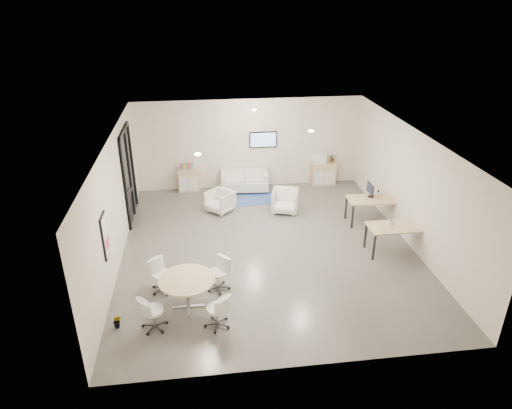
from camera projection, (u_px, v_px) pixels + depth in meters
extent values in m
cube|color=#57544F|center=(268.00, 259.00, 12.99)|extent=(8.00, 9.00, 0.80)
cube|color=white|center=(269.00, 122.00, 11.27)|extent=(8.00, 9.00, 0.80)
cube|color=beige|center=(248.00, 141.00, 16.52)|extent=(8.00, 0.80, 3.20)
cube|color=beige|center=(313.00, 313.00, 7.74)|extent=(8.00, 0.80, 3.20)
cube|color=beige|center=(98.00, 205.00, 11.62)|extent=(0.80, 9.00, 3.20)
cube|color=beige|center=(425.00, 187.00, 12.64)|extent=(0.80, 9.00, 3.20)
cube|color=black|center=(129.00, 174.00, 13.99)|extent=(0.02, 1.90, 2.85)
cube|color=black|center=(124.00, 131.00, 13.39)|extent=(0.06, 1.90, 0.08)
cube|color=black|center=(125.00, 186.00, 13.17)|extent=(0.06, 0.08, 2.85)
cube|color=black|center=(133.00, 164.00, 14.80)|extent=(0.06, 0.08, 2.85)
cube|color=black|center=(130.00, 173.00, 14.12)|extent=(0.06, 0.07, 2.85)
cube|color=#B2B2B7|center=(130.00, 191.00, 13.75)|extent=(0.04, 0.60, 0.05)
cube|color=black|center=(105.00, 236.00, 10.26)|extent=(0.04, 0.54, 1.04)
cube|color=white|center=(106.00, 236.00, 10.26)|extent=(0.01, 0.46, 0.96)
cube|color=#E44266|center=(107.00, 243.00, 10.34)|extent=(0.01, 0.32, 0.30)
cube|color=black|center=(263.00, 140.00, 16.13)|extent=(0.98, 0.05, 0.58)
cube|color=#93B8FF|center=(263.00, 140.00, 16.10)|extent=(0.90, 0.01, 0.50)
cylinder|color=#FFEAC6|center=(198.00, 154.00, 10.35)|extent=(0.14, 0.14, 0.03)
cylinder|color=#FFEAC6|center=(311.00, 131.00, 12.04)|extent=(0.14, 0.14, 0.03)
cylinder|color=#FFEAC6|center=(254.00, 110.00, 14.14)|extent=(0.14, 0.14, 0.03)
cube|color=tan|center=(189.00, 180.00, 16.22)|extent=(0.75, 0.37, 0.84)
cube|color=silver|center=(184.00, 185.00, 16.06)|extent=(0.31, 0.02, 0.50)
cube|color=silver|center=(194.00, 184.00, 16.10)|extent=(0.31, 0.02, 0.50)
cube|color=tan|center=(323.00, 173.00, 16.77)|extent=(0.86, 0.40, 0.86)
cube|color=silver|center=(319.00, 178.00, 16.60)|extent=(0.36, 0.02, 0.52)
cube|color=silver|center=(330.00, 177.00, 16.65)|extent=(0.36, 0.02, 0.52)
cube|color=red|center=(181.00, 166.00, 15.97)|extent=(0.04, 0.14, 0.22)
cube|color=#337FCC|center=(183.00, 166.00, 15.97)|extent=(0.04, 0.14, 0.22)
cube|color=gold|center=(184.00, 166.00, 15.98)|extent=(0.04, 0.14, 0.22)
cube|color=#4CB24C|center=(186.00, 166.00, 15.99)|extent=(0.04, 0.14, 0.22)
cube|color=#CC6619|center=(188.00, 166.00, 15.99)|extent=(0.04, 0.14, 0.22)
cube|color=purple|center=(189.00, 166.00, 16.00)|extent=(0.04, 0.14, 0.22)
cube|color=#E54C7F|center=(191.00, 166.00, 16.01)|extent=(0.04, 0.14, 0.22)
cube|color=teal|center=(192.00, 166.00, 16.01)|extent=(0.04, 0.14, 0.22)
cube|color=white|center=(320.00, 159.00, 16.51)|extent=(0.51, 0.45, 0.27)
cube|color=white|center=(320.00, 155.00, 16.44)|extent=(0.39, 0.34, 0.06)
cube|color=silver|center=(245.00, 184.00, 16.30)|extent=(1.71, 0.94, 0.31)
cube|color=silver|center=(244.00, 173.00, 16.45)|extent=(1.67, 0.29, 0.31)
cube|color=silver|center=(223.00, 181.00, 16.14)|extent=(0.20, 0.84, 0.62)
cube|color=silver|center=(266.00, 179.00, 16.32)|extent=(0.20, 0.84, 0.62)
cube|color=#2F4690|center=(255.00, 199.00, 15.76)|extent=(1.63, 1.19, 0.01)
imported|color=silver|center=(220.00, 200.00, 14.75)|extent=(1.03, 1.03, 0.77)
imported|color=silver|center=(285.00, 200.00, 14.72)|extent=(0.98, 0.94, 0.83)
cube|color=tan|center=(372.00, 200.00, 13.90)|extent=(1.56, 0.86, 0.04)
cube|color=black|center=(352.00, 217.00, 13.70)|extent=(0.05, 0.05, 0.74)
cube|color=black|center=(397.00, 214.00, 13.86)|extent=(0.05, 0.05, 0.74)
cube|color=black|center=(346.00, 208.00, 14.28)|extent=(0.05, 0.05, 0.74)
cube|color=black|center=(389.00, 205.00, 14.44)|extent=(0.05, 0.05, 0.74)
cube|color=tan|center=(396.00, 227.00, 12.29)|extent=(1.54, 0.78, 0.04)
cube|color=black|center=(374.00, 247.00, 12.08)|extent=(0.05, 0.05, 0.75)
cube|color=black|center=(425.00, 244.00, 12.25)|extent=(0.05, 0.05, 0.75)
cube|color=black|center=(365.00, 235.00, 12.67)|extent=(0.05, 0.05, 0.75)
cube|color=black|center=(414.00, 232.00, 12.83)|extent=(0.05, 0.05, 0.75)
cylinder|color=black|center=(371.00, 197.00, 14.02)|extent=(0.20, 0.20, 0.02)
cube|color=black|center=(371.00, 193.00, 13.97)|extent=(0.04, 0.03, 0.24)
cube|color=black|center=(370.00, 189.00, 13.90)|extent=(0.03, 0.50, 0.32)
cylinder|color=tan|center=(187.00, 280.00, 10.10)|extent=(1.26, 1.26, 0.04)
cylinder|color=#B2B2B7|center=(188.00, 294.00, 10.26)|extent=(0.10, 0.10, 0.73)
cube|color=#B2B2B7|center=(189.00, 306.00, 10.41)|extent=(0.74, 0.06, 0.03)
cube|color=#B2B2B7|center=(189.00, 306.00, 10.41)|extent=(0.06, 0.74, 0.03)
imported|color=#3F7F3F|center=(333.00, 159.00, 16.58)|extent=(0.30, 0.32, 0.24)
imported|color=#3F7F3F|center=(118.00, 325.00, 9.75)|extent=(0.30, 0.39, 0.15)
imported|color=white|center=(391.00, 222.00, 12.33)|extent=(0.15, 0.13, 0.14)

